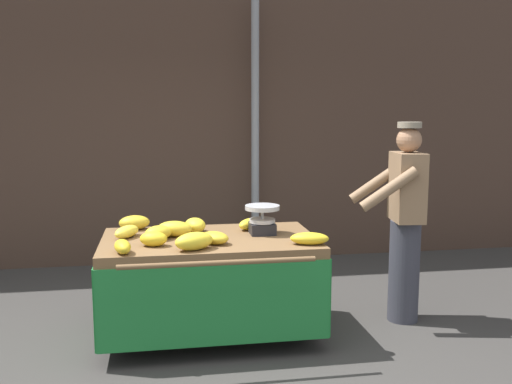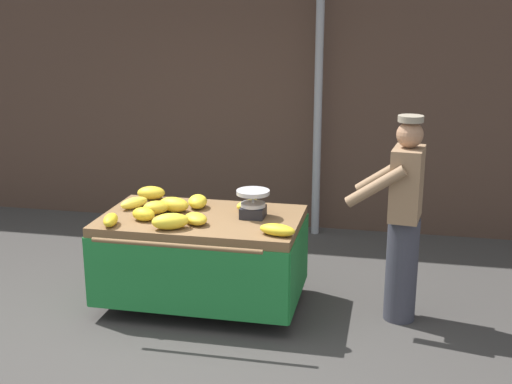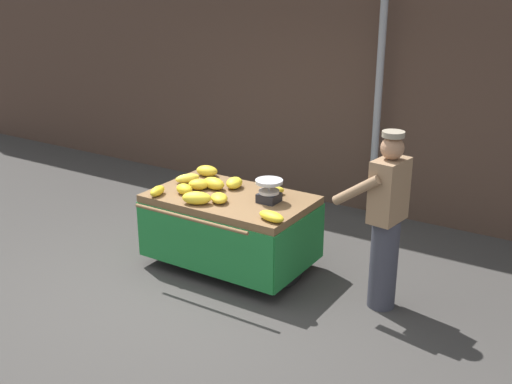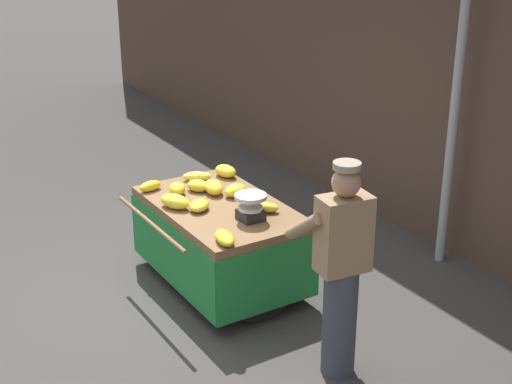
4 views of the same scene
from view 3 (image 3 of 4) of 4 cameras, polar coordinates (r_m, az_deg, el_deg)
name	(u,v)px [view 3 (image 3 of 4)]	position (r m, az deg, el deg)	size (l,w,h in m)	color
ground_plane	(180,291)	(6.41, -6.96, -8.90)	(60.00, 60.00, 0.00)	#383533
back_wall	(329,42)	(8.37, 6.62, 13.39)	(16.00, 0.24, 4.29)	#473328
street_pole	(378,101)	(7.83, 11.02, 8.11)	(0.09, 0.09, 3.05)	gray
banana_cart	(230,215)	(6.61, -2.35, -2.14)	(1.70, 1.23, 0.82)	brown
weighing_scale	(269,191)	(6.31, 1.19, 0.11)	(0.28, 0.28, 0.24)	black
banana_bunch_0	(234,183)	(6.73, -1.98, 0.83)	(0.16, 0.23, 0.12)	yellow
banana_bunch_1	(184,189)	(6.59, -6.53, 0.26)	(0.15, 0.20, 0.11)	gold
banana_bunch_2	(207,171)	(7.15, -4.48, 1.93)	(0.17, 0.26, 0.12)	gold
banana_bunch_3	(214,183)	(6.72, -3.86, 0.79)	(0.17, 0.28, 0.13)	gold
banana_bunch_4	(219,198)	(6.33, -3.37, -0.55)	(0.17, 0.24, 0.09)	gold
banana_bunch_5	(197,198)	(6.30, -5.41, -0.55)	(0.16, 0.30, 0.13)	yellow
banana_bunch_6	(199,184)	(6.72, -5.23, 0.70)	(0.16, 0.22, 0.11)	gold
banana_bunch_7	(187,178)	(6.95, -6.25, 1.25)	(0.12, 0.28, 0.10)	yellow
banana_bunch_8	(272,216)	(5.87, 1.42, -2.22)	(0.14, 0.29, 0.09)	gold
banana_bunch_9	(157,191)	(6.60, -8.95, 0.09)	(0.11, 0.23, 0.10)	gold
banana_bunch_10	(272,191)	(6.53, 1.50, 0.11)	(0.12, 0.25, 0.09)	yellow
vendor_person	(385,221)	(5.86, 11.68, -2.58)	(0.62, 0.57, 1.71)	#383842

